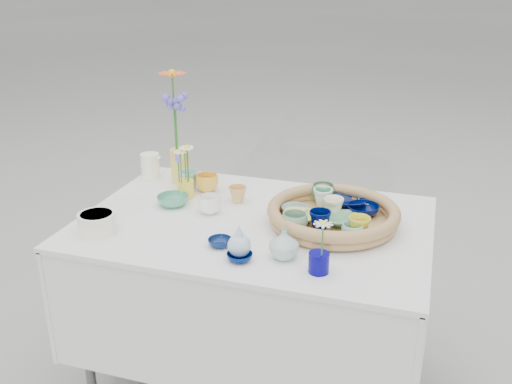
% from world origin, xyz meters
% --- Properties ---
extents(wicker_tray, '(0.47, 0.47, 0.08)m').
position_xyz_m(wicker_tray, '(0.28, 0.05, 0.80)').
color(wicker_tray, '#90613D').
rests_on(wicker_tray, display_table).
extents(tray_ceramic_0, '(0.16, 0.16, 0.03)m').
position_xyz_m(tray_ceramic_0, '(0.31, 0.20, 0.80)').
color(tray_ceramic_0, '#020D3F').
rests_on(tray_ceramic_0, wicker_tray).
extents(tray_ceramic_1, '(0.12, 0.12, 0.04)m').
position_xyz_m(tray_ceramic_1, '(0.38, 0.13, 0.80)').
color(tray_ceramic_1, '#00083C').
rests_on(tray_ceramic_1, wicker_tray).
extents(tray_ceramic_2, '(0.09, 0.09, 0.07)m').
position_xyz_m(tray_ceramic_2, '(0.39, -0.05, 0.82)').
color(tray_ceramic_2, yellow).
rests_on(tray_ceramic_2, wicker_tray).
extents(tray_ceramic_3, '(0.16, 0.16, 0.03)m').
position_xyz_m(tray_ceramic_3, '(0.32, 0.03, 0.80)').
color(tray_ceramic_3, '#538E61').
rests_on(tray_ceramic_3, wicker_tray).
extents(tray_ceramic_4, '(0.11, 0.11, 0.07)m').
position_xyz_m(tray_ceramic_4, '(0.17, -0.09, 0.82)').
color(tray_ceramic_4, gray).
rests_on(tray_ceramic_4, wicker_tray).
extents(tray_ceramic_5, '(0.12, 0.12, 0.03)m').
position_xyz_m(tray_ceramic_5, '(0.14, 0.06, 0.80)').
color(tray_ceramic_5, '#95B8B4').
rests_on(tray_ceramic_5, wicker_tray).
extents(tray_ceramic_6, '(0.08, 0.08, 0.07)m').
position_xyz_m(tray_ceramic_6, '(0.22, 0.17, 0.82)').
color(tray_ceramic_6, white).
rests_on(tray_ceramic_6, wicker_tray).
extents(tray_ceramic_7, '(0.10, 0.10, 0.07)m').
position_xyz_m(tray_ceramic_7, '(0.27, 0.09, 0.82)').
color(tray_ceramic_7, '#FAF4CA').
rests_on(tray_ceramic_7, wicker_tray).
extents(tray_ceramic_8, '(0.10, 0.10, 0.02)m').
position_xyz_m(tray_ceramic_8, '(0.39, 0.23, 0.79)').
color(tray_ceramic_8, '#9BB0D8').
rests_on(tray_ceramic_8, wicker_tray).
extents(tray_ceramic_9, '(0.08, 0.08, 0.07)m').
position_xyz_m(tray_ceramic_9, '(0.25, -0.04, 0.82)').
color(tray_ceramic_9, '#00093F').
rests_on(tray_ceramic_9, wicker_tray).
extents(tray_ceramic_10, '(0.13, 0.13, 0.03)m').
position_xyz_m(tray_ceramic_10, '(0.17, 0.01, 0.80)').
color(tray_ceramic_10, '#E3E061').
rests_on(tray_ceramic_10, wicker_tray).
extents(tray_ceramic_11, '(0.08, 0.08, 0.06)m').
position_xyz_m(tray_ceramic_11, '(0.37, -0.09, 0.81)').
color(tray_ceramic_11, '#8AC4BE').
rests_on(tray_ceramic_11, wicker_tray).
extents(tray_ceramic_12, '(0.11, 0.11, 0.07)m').
position_xyz_m(tray_ceramic_12, '(0.21, 0.21, 0.82)').
color(tray_ceramic_12, '#2D6D45').
rests_on(tray_ceramic_12, wicker_tray).
extents(loose_ceramic_0, '(0.12, 0.12, 0.07)m').
position_xyz_m(loose_ceramic_0, '(-0.27, 0.22, 0.80)').
color(loose_ceramic_0, gold).
rests_on(loose_ceramic_0, display_table).
extents(loose_ceramic_1, '(0.07, 0.07, 0.06)m').
position_xyz_m(loose_ceramic_1, '(-0.12, 0.15, 0.80)').
color(loose_ceramic_1, tan).
rests_on(loose_ceramic_1, display_table).
extents(loose_ceramic_2, '(0.15, 0.15, 0.04)m').
position_xyz_m(loose_ceramic_2, '(-0.35, 0.04, 0.78)').
color(loose_ceramic_2, '#469B75').
rests_on(loose_ceramic_2, display_table).
extents(loose_ceramic_3, '(0.10, 0.10, 0.07)m').
position_xyz_m(loose_ceramic_3, '(-0.18, 0.02, 0.80)').
color(loose_ceramic_3, white).
rests_on(loose_ceramic_3, display_table).
extents(loose_ceramic_4, '(0.11, 0.11, 0.03)m').
position_xyz_m(loose_ceramic_4, '(-0.05, -0.23, 0.78)').
color(loose_ceramic_4, '#091D4C').
rests_on(loose_ceramic_4, display_table).
extents(loose_ceramic_5, '(0.09, 0.09, 0.08)m').
position_xyz_m(loose_ceramic_5, '(-0.36, 0.23, 0.80)').
color(loose_ceramic_5, '#88C3AB').
rests_on(loose_ceramic_5, display_table).
extents(loose_ceramic_6, '(0.10, 0.10, 0.03)m').
position_xyz_m(loose_ceramic_6, '(0.05, -0.30, 0.78)').
color(loose_ceramic_6, '#001452').
rests_on(loose_ceramic_6, display_table).
extents(fluted_bowl, '(0.18, 0.18, 0.07)m').
position_xyz_m(fluted_bowl, '(-0.50, -0.25, 0.80)').
color(fluted_bowl, white).
rests_on(fluted_bowl, display_table).
extents(bud_vase_paleblue, '(0.09, 0.09, 0.12)m').
position_xyz_m(bud_vase_paleblue, '(0.04, -0.27, 0.82)').
color(bud_vase_paleblue, '#A7C8D9').
rests_on(bud_vase_paleblue, display_table).
extents(bud_vase_seafoam, '(0.11, 0.11, 0.10)m').
position_xyz_m(bud_vase_seafoam, '(0.18, -0.24, 0.82)').
color(bud_vase_seafoam, '#9EC1B6').
rests_on(bud_vase_seafoam, display_table).
extents(bud_vase_cobalt, '(0.08, 0.08, 0.06)m').
position_xyz_m(bud_vase_cobalt, '(0.30, -0.30, 0.80)').
color(bud_vase_cobalt, '#03006B').
rests_on(bud_vase_cobalt, display_table).
extents(single_daisy, '(0.08, 0.08, 0.12)m').
position_xyz_m(single_daisy, '(0.31, -0.31, 0.88)').
color(single_daisy, white).
rests_on(single_daisy, bud_vase_cobalt).
extents(tall_vase_yellow, '(0.08, 0.08, 0.15)m').
position_xyz_m(tall_vase_yellow, '(-0.42, 0.28, 0.84)').
color(tall_vase_yellow, '#EAC44F').
rests_on(tall_vase_yellow, display_table).
extents(gerbera, '(0.15, 0.15, 0.34)m').
position_xyz_m(gerbera, '(-0.43, 0.28, 1.07)').
color(gerbera, '#FE622B').
rests_on(gerbera, tall_vase_yellow).
extents(hydrangea, '(0.09, 0.09, 0.28)m').
position_xyz_m(hydrangea, '(-0.43, 0.28, 1.01)').
color(hydrangea, '#5A51A3').
rests_on(hydrangea, tall_vase_yellow).
extents(white_pitcher, '(0.13, 0.10, 0.11)m').
position_xyz_m(white_pitcher, '(-0.57, 0.29, 0.82)').
color(white_pitcher, white).
rests_on(white_pitcher, display_table).
extents(daisy_cup, '(0.09, 0.09, 0.07)m').
position_xyz_m(daisy_cup, '(-0.33, 0.13, 0.80)').
color(daisy_cup, yellow).
rests_on(daisy_cup, display_table).
extents(daisy_posy, '(0.11, 0.11, 0.16)m').
position_xyz_m(daisy_posy, '(-0.33, 0.12, 0.91)').
color(daisy_posy, white).
rests_on(daisy_posy, daisy_cup).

